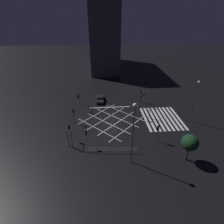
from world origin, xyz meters
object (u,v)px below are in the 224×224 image
object	(u,v)px
traffic_light_median_north	(73,113)
traffic_light_nw_cross	(80,135)
traffic_light_sw_main	(158,130)
traffic_light_median_south	(143,108)
street_tree_near	(190,143)
street_lamp_east	(134,122)
traffic_light_se_cross	(140,93)
traffic_light_nw_main	(69,131)
street_lamp_west	(196,95)
waiting_car	(100,99)
traffic_light_se_main	(143,94)
traffic_light_ne_main	(79,96)

from	to	relation	value
traffic_light_median_north	traffic_light_nw_cross	world-z (taller)	traffic_light_nw_cross
traffic_light_sw_main	traffic_light_median_south	size ratio (longest dim) A/B	0.96
traffic_light_median_north	street_tree_near	bearing A→B (deg)	-32.63
traffic_light_median_south	street_lamp_east	distance (m)	13.90
traffic_light_se_cross	street_tree_near	size ratio (longest dim) A/B	0.72
traffic_light_median_north	street_lamp_east	bearing A→B (deg)	-50.07
traffic_light_nw_main	street_lamp_west	size ratio (longest dim) A/B	0.38
street_lamp_east	waiting_car	world-z (taller)	street_lamp_east
traffic_light_nw_main	traffic_light_median_north	size ratio (longest dim) A/B	1.00
traffic_light_nw_cross	street_tree_near	world-z (taller)	street_tree_near
traffic_light_nw_cross	traffic_light_median_south	bearing A→B (deg)	33.30
traffic_light_nw_main	traffic_light_se_cross	world-z (taller)	traffic_light_nw_main
street_lamp_east	traffic_light_median_south	bearing A→B (deg)	-20.64
traffic_light_sw_main	street_tree_near	size ratio (longest dim) A/B	0.74
traffic_light_sw_main	traffic_light_nw_cross	world-z (taller)	traffic_light_nw_cross
traffic_light_se_cross	street_lamp_east	size ratio (longest dim) A/B	0.33
street_lamp_west	waiting_car	xyz separation A→B (m)	(11.12, 18.34, -5.32)
traffic_light_nw_cross	street_lamp_east	distance (m)	9.98
traffic_light_median_north	waiting_car	xyz separation A→B (m)	(9.96, -5.33, -1.82)
traffic_light_nw_main	traffic_light_median_north	bearing A→B (deg)	-1.13
street_lamp_east	traffic_light_se_main	bearing A→B (deg)	-17.87
traffic_light_median_north	street_lamp_east	size ratio (longest dim) A/B	0.34
traffic_light_se_cross	traffic_light_median_south	size ratio (longest dim) A/B	0.94
traffic_light_sw_main	traffic_light_ne_main	distance (m)	19.87
traffic_light_ne_main	street_lamp_west	xyz separation A→B (m)	(-7.82, -23.21, 2.84)
traffic_light_se_cross	traffic_light_ne_main	xyz separation A→B (m)	(-2.04, 14.96, 0.74)
traffic_light_nw_main	traffic_light_median_south	world-z (taller)	traffic_light_median_south
traffic_light_nw_main	traffic_light_sw_main	xyz separation A→B (m)	(-0.83, -15.06, -0.08)
traffic_light_median_north	traffic_light_se_main	bearing A→B (deg)	23.94
street_lamp_east	traffic_light_sw_main	bearing A→B (deg)	-49.21
traffic_light_median_south	waiting_car	world-z (taller)	traffic_light_median_south
traffic_light_nw_main	waiting_car	distance (m)	17.08
traffic_light_median_north	street_lamp_west	bearing A→B (deg)	-2.81
traffic_light_median_north	traffic_light_nw_cross	xyz separation A→B (m)	(-7.38, -1.90, 0.08)
traffic_light_median_north	traffic_light_se_cross	size ratio (longest dim) A/B	1.03
traffic_light_ne_main	traffic_light_nw_cross	size ratio (longest dim) A/B	1.22
traffic_light_se_cross	waiting_car	xyz separation A→B (m)	(1.27, 10.09, -1.74)
traffic_light_se_cross	traffic_light_ne_main	distance (m)	15.11
traffic_light_median_south	waiting_car	xyz separation A→B (m)	(9.23, 8.92, -1.96)
street_lamp_east	waiting_car	distance (m)	22.89
traffic_light_nw_main	waiting_car	xyz separation A→B (m)	(16.08, -5.45, -1.87)
traffic_light_se_main	traffic_light_nw_main	bearing A→B (deg)	-50.30
traffic_light_sw_main	street_lamp_west	bearing A→B (deg)	-56.49
waiting_car	traffic_light_se_cross	bearing A→B (deg)	82.81
traffic_light_se_cross	traffic_light_ne_main	world-z (taller)	traffic_light_ne_main
traffic_light_nw_main	street_lamp_east	size ratio (longest dim) A/B	0.34
traffic_light_se_cross	traffic_light_median_south	xyz separation A→B (m)	(-7.96, 1.17, 0.22)
traffic_light_se_cross	street_tree_near	world-z (taller)	street_tree_near
traffic_light_se_cross	traffic_light_median_south	bearing A→B (deg)	81.64
traffic_light_median_north	traffic_light_nw_cross	bearing A→B (deg)	-75.57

